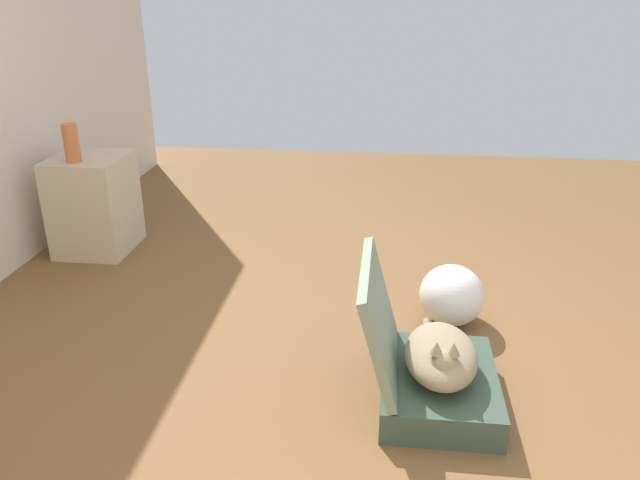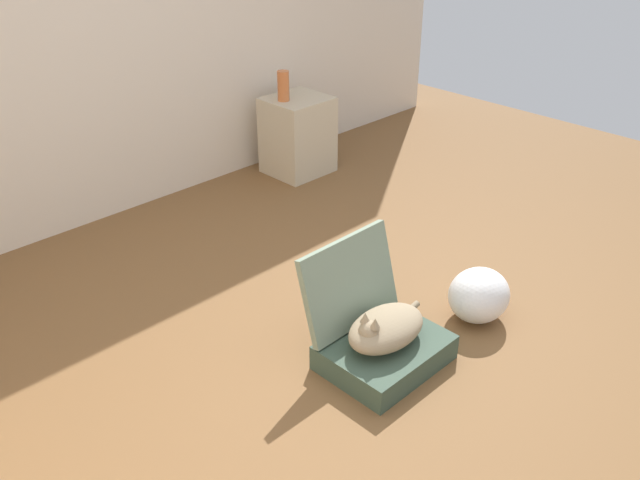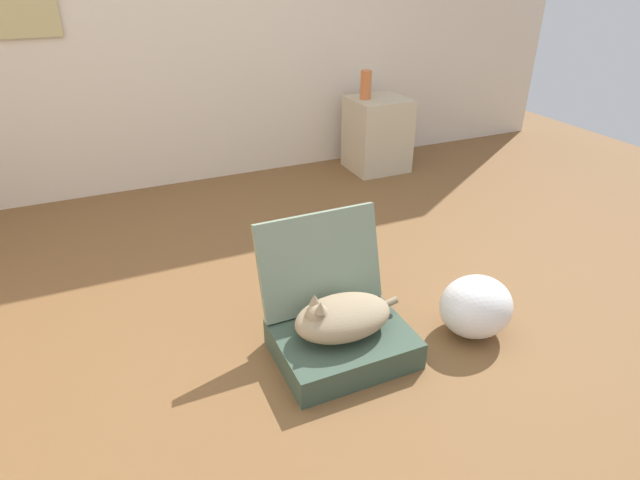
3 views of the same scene
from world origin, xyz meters
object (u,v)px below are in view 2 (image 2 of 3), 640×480
at_px(cat, 385,328).
at_px(vase_tall, 283,86).
at_px(plastic_bag_white, 479,295).
at_px(side_table, 298,135).
at_px(suitcase_base, 385,352).

relative_size(cat, vase_tall, 2.33).
height_order(plastic_bag_white, side_table, side_table).
distance_m(suitcase_base, cat, 0.15).
distance_m(cat, plastic_bag_white, 0.66).
relative_size(plastic_bag_white, side_table, 0.58).
xyz_separation_m(suitcase_base, cat, (-0.01, 0.00, 0.15)).
bearing_deg(vase_tall, suitcase_base, -120.35).
bearing_deg(suitcase_base, side_table, 57.03).
xyz_separation_m(cat, side_table, (1.31, 2.01, 0.08)).
relative_size(side_table, vase_tall, 2.69).
bearing_deg(side_table, plastic_bag_white, -107.52).
bearing_deg(suitcase_base, vase_tall, 59.65).
height_order(suitcase_base, plastic_bag_white, plastic_bag_white).
distance_m(suitcase_base, plastic_bag_white, 0.65).
relative_size(cat, plastic_bag_white, 1.49).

